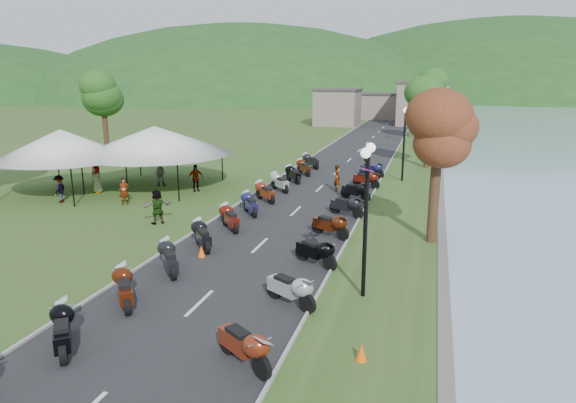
% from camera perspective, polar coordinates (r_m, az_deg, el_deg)
% --- Properties ---
extents(road, '(7.00, 120.00, 0.02)m').
position_cam_1_polar(road, '(39.21, 5.42, 3.26)').
color(road, '#272729').
rests_on(road, ground).
extents(hills_backdrop, '(360.00, 120.00, 76.00)m').
position_cam_1_polar(hills_backdrop, '(198.18, 14.12, 11.35)').
color(hills_backdrop, '#285621').
rests_on(hills_backdrop, ground).
extents(far_building, '(18.00, 16.00, 5.00)m').
position_cam_1_polar(far_building, '(83.53, 9.86, 10.43)').
color(far_building, gray).
rests_on(far_building, ground).
extents(moto_row_left, '(2.60, 45.61, 1.10)m').
position_cam_1_polar(moto_row_left, '(20.82, -11.20, -4.96)').
color(moto_row_left, '#331411').
rests_on(moto_row_left, ground).
extents(moto_row_right, '(2.60, 39.40, 1.10)m').
position_cam_1_polar(moto_row_right, '(19.90, 2.85, -5.59)').
color(moto_row_right, '#331411').
rests_on(moto_row_right, ground).
extents(vendor_tent_main, '(6.49, 6.49, 4.00)m').
position_cam_1_polar(vendor_tent_main, '(34.64, -14.45, 4.83)').
color(vendor_tent_main, white).
rests_on(vendor_tent_main, ground).
extents(vendor_tent_side, '(5.26, 5.26, 4.00)m').
position_cam_1_polar(vendor_tent_side, '(34.48, -23.70, 4.05)').
color(vendor_tent_side, white).
rests_on(vendor_tent_side, ground).
extents(tree_lakeside, '(2.73, 2.73, 7.57)m').
position_cam_1_polar(tree_lakeside, '(22.76, 16.21, 4.76)').
color(tree_lakeside, '#306922').
rests_on(tree_lakeside, ground).
extents(pedestrian_a, '(0.70, 0.63, 1.57)m').
position_cam_1_polar(pedestrian_a, '(30.63, -17.63, -0.35)').
color(pedestrian_a, slate).
rests_on(pedestrian_a, ground).
extents(pedestrian_b, '(0.89, 0.63, 1.64)m').
position_cam_1_polar(pedestrian_b, '(35.29, -13.97, 1.71)').
color(pedestrian_b, slate).
rests_on(pedestrian_b, ground).
extents(pedestrian_c, '(0.68, 1.11, 1.60)m').
position_cam_1_polar(pedestrian_c, '(32.53, -23.91, -0.09)').
color(pedestrian_c, slate).
rests_on(pedestrian_c, ground).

